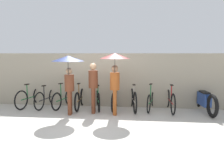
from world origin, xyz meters
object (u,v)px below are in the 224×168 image
(parked_bicycle_2, at_px, (64,98))
(pedestrian_center, at_px, (93,84))
(parked_bicycle_1, at_px, (47,98))
(motorcycle, at_px, (204,100))
(parked_bicycle_4, at_px, (98,99))
(parked_bicycle_6, at_px, (133,99))
(pedestrian_trailing, at_px, (115,67))
(parked_bicycle_3, at_px, (80,99))
(parked_bicycle_8, at_px, (170,100))
(pedestrian_leading, at_px, (68,68))
(parked_bicycle_7, at_px, (151,100))
(parked_bicycle_0, at_px, (31,97))
(parked_bicycle_5, at_px, (115,99))

(parked_bicycle_2, distance_m, pedestrian_center, 1.58)
(parked_bicycle_1, height_order, motorcycle, parked_bicycle_1)
(parked_bicycle_4, bearing_deg, parked_bicycle_6, -106.14)
(pedestrian_trailing, height_order, motorcycle, pedestrian_trailing)
(parked_bicycle_3, xyz_separation_m, pedestrian_center, (0.62, -0.57, 0.65))
(parked_bicycle_8, distance_m, pedestrian_leading, 3.77)
(parked_bicycle_6, relative_size, pedestrian_leading, 0.93)
(pedestrian_center, bearing_deg, parked_bicycle_3, -48.11)
(parked_bicycle_1, relative_size, parked_bicycle_6, 0.92)
(parked_bicycle_4, bearing_deg, parked_bicycle_1, 76.14)
(parked_bicycle_3, bearing_deg, parked_bicycle_2, 82.83)
(parked_bicycle_3, bearing_deg, pedestrian_leading, 170.58)
(pedestrian_center, bearing_deg, pedestrian_trailing, 158.14)
(parked_bicycle_2, xyz_separation_m, parked_bicycle_3, (0.66, -0.06, 0.01))
(parked_bicycle_7, xyz_separation_m, parked_bicycle_8, (0.66, -0.10, 0.03))
(parked_bicycle_4, relative_size, pedestrian_leading, 0.87)
(pedestrian_center, distance_m, pedestrian_trailing, 1.00)
(parked_bicycle_6, height_order, parked_bicycle_8, parked_bicycle_8)
(parked_bicycle_0, relative_size, pedestrian_center, 1.02)
(parked_bicycle_3, distance_m, parked_bicycle_7, 2.66)
(parked_bicycle_5, height_order, pedestrian_trailing, pedestrian_trailing)
(parked_bicycle_6, xyz_separation_m, parked_bicycle_8, (1.33, -0.02, -0.01))
(parked_bicycle_0, xyz_separation_m, parked_bicycle_2, (1.33, -0.03, -0.02))
(parked_bicycle_2, xyz_separation_m, motorcycle, (5.15, -0.12, 0.07))
(pedestrian_center, height_order, motorcycle, pedestrian_center)
(parked_bicycle_8, xyz_separation_m, pedestrian_center, (-2.70, -0.56, 0.63))
(parked_bicycle_1, relative_size, pedestrian_trailing, 0.82)
(parked_bicycle_4, xyz_separation_m, motorcycle, (3.83, -0.12, 0.06))
(parked_bicycle_2, bearing_deg, parked_bicycle_1, 101.28)
(parked_bicycle_8, bearing_deg, parked_bicycle_0, 87.38)
(motorcycle, bearing_deg, parked_bicycle_0, 83.51)
(parked_bicycle_6, height_order, pedestrian_leading, pedestrian_leading)
(parked_bicycle_5, relative_size, parked_bicycle_6, 0.90)
(parked_bicycle_0, relative_size, parked_bicycle_7, 1.07)
(parked_bicycle_6, xyz_separation_m, pedestrian_center, (-1.37, -0.58, 0.62))
(pedestrian_center, bearing_deg, parked_bicycle_5, -145.29)
(parked_bicycle_1, relative_size, parked_bicycle_7, 1.03)
(parked_bicycle_6, distance_m, parked_bicycle_8, 1.33)
(parked_bicycle_0, height_order, parked_bicycle_1, parked_bicycle_1)
(parked_bicycle_1, xyz_separation_m, pedestrian_center, (1.95, -0.64, 0.66))
(parked_bicycle_5, distance_m, parked_bicycle_6, 0.66)
(parked_bicycle_1, xyz_separation_m, parked_bicycle_2, (0.66, -0.01, -0.01))
(parked_bicycle_2, xyz_separation_m, pedestrian_leading, (0.54, -1.00, 1.24))
(parked_bicycle_3, relative_size, pedestrian_trailing, 0.81)
(parked_bicycle_1, height_order, pedestrian_leading, pedestrian_leading)
(parked_bicycle_0, distance_m, motorcycle, 6.49)
(parked_bicycle_1, relative_size, parked_bicycle_3, 1.02)
(parked_bicycle_5, height_order, parked_bicycle_8, parked_bicycle_8)
(parked_bicycle_0, distance_m, parked_bicycle_6, 3.99)
(parked_bicycle_3, bearing_deg, parked_bicycle_6, -91.47)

